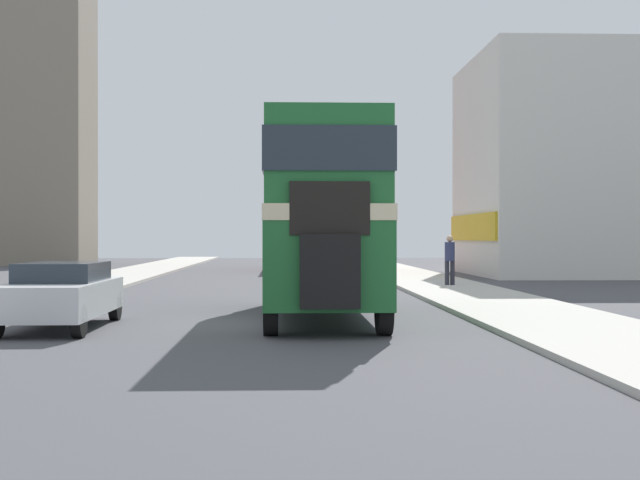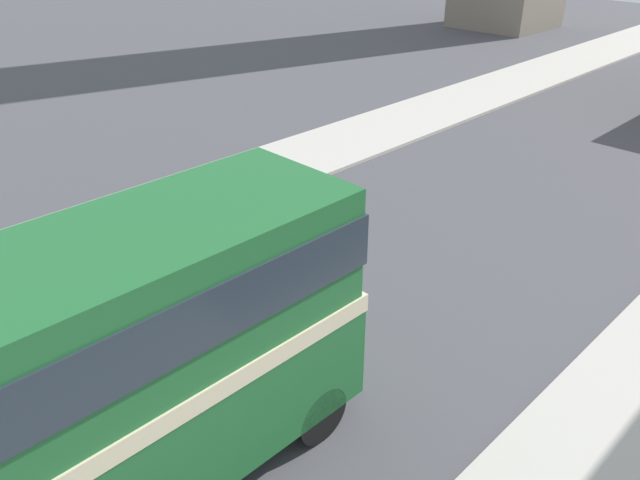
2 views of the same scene
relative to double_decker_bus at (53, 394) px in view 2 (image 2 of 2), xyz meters
name	(u,v)px [view 2 (image 2 of 2)]	position (x,y,z in m)	size (l,w,h in m)	color
double_decker_bus	(53,394)	(0.00, 0.00, 0.00)	(2.48, 9.28, 4.36)	#1E602D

